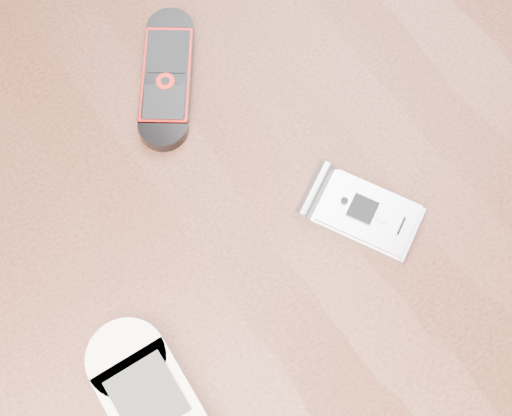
# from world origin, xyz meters

# --- Properties ---
(ground) EXTENTS (4.00, 4.00, 0.00)m
(ground) POSITION_xyz_m (0.00, 0.00, 0.00)
(ground) COLOR #472B19
(ground) RESTS_ON ground
(table) EXTENTS (1.20, 0.80, 0.75)m
(table) POSITION_xyz_m (0.00, 0.00, 0.64)
(table) COLOR black
(table) RESTS_ON ground
(nokia_black_red) EXTENTS (0.12, 0.14, 0.01)m
(nokia_black_red) POSITION_xyz_m (0.01, 0.14, 0.76)
(nokia_black_red) COLOR black
(nokia_black_red) RESTS_ON table
(motorola_razr) EXTENTS (0.09, 0.11, 0.01)m
(motorola_razr) POSITION_xyz_m (0.07, -0.05, 0.76)
(motorola_razr) COLOR silver
(motorola_razr) RESTS_ON table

